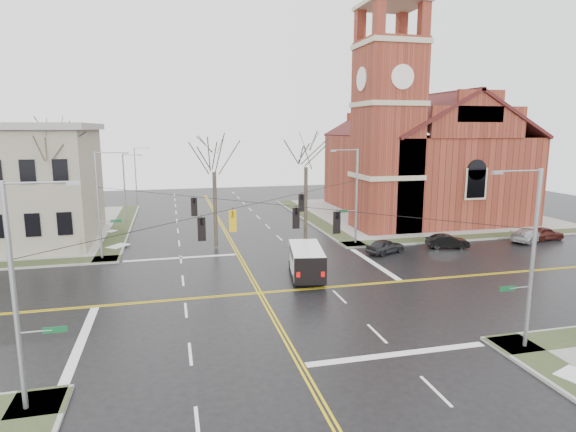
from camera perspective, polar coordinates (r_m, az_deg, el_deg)
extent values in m
plane|color=black|center=(33.13, -3.36, -9.09)|extent=(120.00, 120.00, 0.00)
cube|color=gray|center=(64.52, 14.70, 0.24)|extent=(30.00, 30.00, 0.15)
cube|color=#313D21|center=(59.22, 2.88, -0.24)|extent=(2.00, 30.00, 0.02)
cube|color=#313D21|center=(53.04, 21.79, -2.22)|extent=(30.00, 2.00, 0.02)
cube|color=#313D21|center=(57.06, -19.22, -1.21)|extent=(2.00, 30.00, 0.02)
cube|color=gold|center=(33.10, -3.56, -9.09)|extent=(0.12, 100.00, 0.01)
cube|color=gold|center=(33.14, -3.15, -9.06)|extent=(0.12, 100.00, 0.01)
cube|color=gold|center=(33.01, -3.32, -9.15)|extent=(100.00, 0.12, 0.01)
cube|color=gold|center=(33.24, -3.40, -9.01)|extent=(100.00, 0.12, 0.01)
cube|color=silver|center=(25.36, 12.90, -15.65)|extent=(9.50, 0.50, 0.01)
cube|color=silver|center=(42.68, -12.61, -4.86)|extent=(9.50, 0.50, 0.01)
cube|color=silver|center=(28.41, -23.25, -13.33)|extent=(0.50, 9.50, 0.01)
cube|color=silver|center=(40.71, 10.06, -5.50)|extent=(0.50, 9.50, 0.01)
cube|color=maroon|center=(52.83, 11.63, 9.04)|extent=(6.00, 6.00, 20.00)
cube|color=#B8AD8E|center=(53.50, 12.02, 19.26)|extent=(6.30, 6.30, 0.50)
cylinder|color=silver|center=(50.33, 13.43, 15.76)|extent=(2.40, 0.15, 2.40)
cylinder|color=silver|center=(51.83, 8.71, 15.75)|extent=(0.15, 2.40, 2.40)
cube|color=maroon|center=(65.22, 15.25, 4.69)|extent=(18.00, 24.00, 10.00)
cube|color=maroon|center=(56.16, 9.85, 1.16)|extent=(2.00, 5.00, 4.40)
cylinder|color=gray|center=(46.01, 8.12, 2.29)|extent=(0.20, 0.20, 9.00)
cylinder|color=gray|center=(46.00, 7.39, 0.60)|extent=(1.20, 0.06, 0.06)
cube|color=#0D4C25|center=(45.75, 6.57, 0.57)|extent=(0.90, 0.04, 0.25)
cylinder|color=gray|center=(45.18, 6.84, 7.78)|extent=(2.40, 0.08, 0.08)
cube|color=gray|center=(44.77, 5.39, 7.72)|extent=(0.50, 0.22, 0.15)
cylinder|color=gray|center=(43.12, -21.55, 1.13)|extent=(0.20, 0.20, 9.00)
cylinder|color=gray|center=(43.26, -20.65, -0.60)|extent=(1.20, 0.06, 0.06)
cube|color=#0D4C25|center=(43.18, -19.73, -0.56)|extent=(0.90, 0.04, 0.25)
cylinder|color=gray|center=(42.54, -20.33, 7.06)|extent=(2.40, 0.08, 0.08)
cube|color=gray|center=(42.43, -18.71, 7.09)|extent=(0.50, 0.22, 0.15)
cylinder|color=gray|center=(26.52, 27.01, -4.69)|extent=(0.20, 0.20, 9.00)
cylinder|color=gray|center=(26.49, 25.78, -7.64)|extent=(1.20, 0.06, 0.06)
cube|color=#0D4C25|center=(26.06, 24.58, -7.83)|extent=(0.90, 0.04, 0.25)
cylinder|color=gray|center=(25.04, 25.75, 4.83)|extent=(2.40, 0.08, 0.08)
cube|color=gray|center=(24.30, 23.55, 4.74)|extent=(0.50, 0.22, 0.15)
cylinder|color=gray|center=(21.10, -29.67, -8.60)|extent=(0.20, 0.20, 9.00)
cylinder|color=gray|center=(21.39, -27.77, -12.03)|extent=(1.20, 0.06, 0.06)
cube|color=#0D4C25|center=(21.23, -25.89, -12.04)|extent=(0.90, 0.04, 0.25)
cylinder|color=gray|center=(19.90, -27.48, 3.53)|extent=(2.40, 0.08, 0.08)
cube|color=gray|center=(19.65, -24.06, 3.58)|extent=(0.50, 0.22, 0.15)
cylinder|color=black|center=(31.61, -3.48, 1.57)|extent=(23.02, 23.02, 0.03)
cylinder|color=black|center=(31.61, -3.48, 1.57)|extent=(23.02, 23.02, 0.03)
imported|color=black|center=(27.35, -10.20, -1.55)|extent=(0.21, 0.26, 1.30)
imported|color=black|center=(36.47, 1.59, 1.57)|extent=(0.21, 0.26, 1.30)
imported|color=#E0AB0D|center=(29.49, -6.58, -0.59)|extent=(0.21, 0.26, 1.30)
imported|color=black|center=(35.21, -11.06, 1.06)|extent=(0.21, 0.26, 1.30)
imported|color=black|center=(28.95, 5.80, -0.78)|extent=(0.21, 0.26, 1.30)
imported|color=black|center=(30.24, 0.96, -0.25)|extent=(0.21, 0.26, 1.30)
cylinder|color=gray|center=(59.37, -18.80, 3.10)|extent=(0.16, 0.16, 8.00)
cylinder|color=gray|center=(58.96, -18.05, 6.91)|extent=(2.00, 0.07, 0.07)
cube|color=gray|center=(58.90, -17.07, 6.91)|extent=(0.45, 0.20, 0.13)
cylinder|color=gray|center=(79.21, -17.62, 4.85)|extent=(0.16, 0.16, 8.00)
cylinder|color=gray|center=(78.91, -17.05, 7.70)|extent=(2.00, 0.07, 0.07)
cube|color=gray|center=(78.86, -16.32, 7.70)|extent=(0.45, 0.20, 0.13)
cube|color=white|center=(36.15, 2.18, -5.22)|extent=(3.24, 6.12, 1.86)
cube|color=white|center=(38.54, 1.81, -4.65)|extent=(2.39, 1.37, 1.32)
cube|color=black|center=(38.76, 1.76, -3.65)|extent=(2.02, 0.49, 0.88)
cube|color=black|center=(36.21, 2.15, -4.21)|extent=(2.93, 4.29, 0.60)
cube|color=#B70C0A|center=(33.31, 1.22, -6.98)|extent=(0.27, 0.12, 0.37)
cube|color=#B70C0A|center=(33.49, 4.16, -6.90)|extent=(0.27, 0.12, 0.37)
cube|color=black|center=(36.42, 2.17, -6.67)|extent=(3.30, 6.18, 0.11)
cylinder|color=black|center=(38.16, 0.36, -5.81)|extent=(0.42, 0.83, 0.79)
cylinder|color=black|center=(38.35, 3.39, -5.75)|extent=(0.42, 0.83, 0.79)
cylinder|color=black|center=(34.50, 0.81, -7.58)|extent=(0.42, 0.83, 0.79)
cylinder|color=black|center=(34.71, 4.16, -7.50)|extent=(0.42, 0.83, 0.79)
imported|color=black|center=(43.87, 11.44, -3.53)|extent=(4.12, 2.90, 1.30)
imported|color=black|center=(47.30, 18.38, -2.87)|extent=(4.07, 2.20, 1.27)
imported|color=#B1B1B3|center=(53.03, 26.62, -2.03)|extent=(4.89, 3.51, 1.31)
imported|color=#421712|center=(54.56, 28.12, -1.82)|extent=(4.07, 1.90, 1.35)
cylinder|color=#352C22|center=(45.99, -25.61, 1.04)|extent=(0.36, 0.36, 8.48)
cylinder|color=#352C22|center=(44.81, -8.62, 0.74)|extent=(0.36, 0.36, 6.96)
cylinder|color=#352C22|center=(47.08, 2.11, 1.45)|extent=(0.36, 0.36, 7.18)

